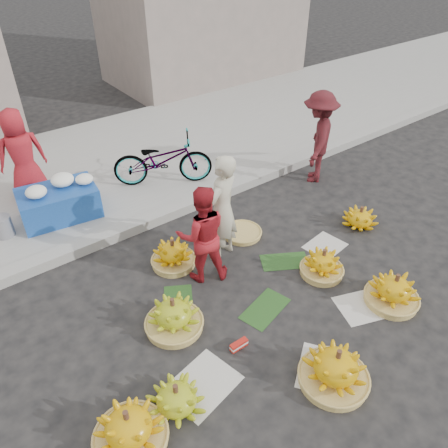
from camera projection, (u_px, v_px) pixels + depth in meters
ground at (261, 296)px, 5.48m from camera, size 80.00×80.00×0.00m
curb at (169, 212)px, 6.86m from camera, size 40.00×0.25×0.15m
sidewalk at (112, 163)px, 8.23m from camera, size 40.00×4.00×0.12m
newspaper_scatter at (307, 336)px, 4.96m from camera, size 3.20×1.80×0.00m
banana_leaves at (244, 290)px, 5.56m from camera, size 2.00×1.00×0.00m
banana_bunch_0 at (129, 429)px, 3.88m from camera, size 0.68×0.68×0.46m
banana_bunch_1 at (176, 398)px, 4.17m from camera, size 0.61×0.61×0.35m
banana_bunch_2 at (336, 368)px, 4.37m from camera, size 0.71×0.71×0.48m
banana_bunch_3 at (394, 291)px, 5.29m from camera, size 0.65×0.65×0.45m
banana_bunch_4 at (323, 264)px, 5.72m from camera, size 0.60×0.60×0.40m
banana_bunch_5 at (360, 217)px, 6.63m from camera, size 0.53×0.53×0.33m
banana_bunch_6 at (173, 315)px, 4.96m from camera, size 0.76×0.76×0.45m
banana_bunch_7 at (173, 254)px, 5.87m from camera, size 0.59×0.59×0.42m
basket_spare at (242, 233)px, 6.49m from camera, size 0.69×0.69×0.06m
incense_stack at (239, 345)px, 4.80m from camera, size 0.21×0.07×0.09m
vendor_cream at (222, 209)px, 5.68m from camera, size 0.66×0.55×1.54m
vendor_red at (202, 235)px, 5.40m from camera, size 0.81×0.74×1.34m
man_striped at (318, 138)px, 7.41m from camera, size 1.17×1.11×1.59m
flower_table at (59, 201)px, 6.55m from camera, size 1.20×0.84×0.65m
grey_bucket at (3, 226)px, 6.22m from camera, size 0.27×0.27×0.31m
flower_vendor at (22, 155)px, 6.77m from camera, size 0.75×0.52×1.46m
bicycle at (163, 160)px, 7.27m from camera, size 1.30×1.71×0.86m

